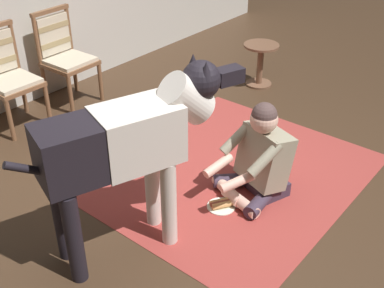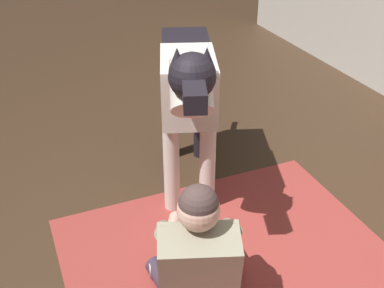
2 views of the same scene
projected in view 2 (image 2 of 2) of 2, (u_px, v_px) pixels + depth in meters
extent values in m
plane|color=#402C1C|center=(202.00, 283.00, 2.75)|extent=(14.65, 14.65, 0.00)
cylinder|color=#3D2F40|center=(169.00, 287.00, 2.64)|extent=(0.41, 0.15, 0.11)
cylinder|color=beige|center=(181.00, 267.00, 2.77)|extent=(0.18, 0.37, 0.09)
cylinder|color=#3D2F40|center=(225.00, 285.00, 2.65)|extent=(0.36, 0.36, 0.11)
cylinder|color=beige|center=(210.00, 266.00, 2.78)|extent=(0.23, 0.37, 0.09)
cube|color=gray|center=(199.00, 266.00, 2.40)|extent=(0.41, 0.47, 0.47)
cylinder|color=gray|center=(163.00, 230.00, 2.46)|extent=(0.30, 0.17, 0.24)
cylinder|color=beige|center=(173.00, 228.00, 2.71)|extent=(0.27, 0.19, 0.12)
cylinder|color=gray|center=(231.00, 228.00, 2.47)|extent=(0.30, 0.17, 0.24)
cylinder|color=beige|center=(216.00, 226.00, 2.72)|extent=(0.28, 0.12, 0.12)
sphere|color=beige|center=(199.00, 210.00, 2.26)|extent=(0.21, 0.21, 0.21)
sphere|color=#4E3A37|center=(199.00, 204.00, 2.24)|extent=(0.19, 0.19, 0.19)
cylinder|color=silver|center=(207.00, 166.00, 3.19)|extent=(0.11, 0.11, 0.66)
cylinder|color=silver|center=(172.00, 167.00, 3.18)|extent=(0.11, 0.11, 0.66)
cylinder|color=black|center=(200.00, 119.00, 3.76)|extent=(0.11, 0.11, 0.66)
cylinder|color=black|center=(170.00, 120.00, 3.75)|extent=(0.11, 0.11, 0.66)
cube|color=silver|center=(188.00, 86.00, 3.03)|extent=(0.61, 0.50, 0.39)
cube|color=black|center=(185.00, 62.00, 3.38)|extent=(0.54, 0.46, 0.37)
cylinder|color=silver|center=(191.00, 86.00, 2.65)|extent=(0.44, 0.35, 0.38)
sphere|color=black|center=(192.00, 76.00, 2.50)|extent=(0.26, 0.26, 0.26)
cube|color=black|center=(195.00, 97.00, 2.33)|extent=(0.22, 0.17, 0.10)
cone|color=black|center=(207.00, 58.00, 2.47)|extent=(0.11, 0.11, 0.12)
cone|color=black|center=(177.00, 58.00, 2.46)|extent=(0.11, 0.11, 0.12)
cylinder|color=black|center=(184.00, 55.00, 3.61)|extent=(0.34, 0.16, 0.22)
cylinder|color=white|center=(194.00, 259.00, 2.91)|extent=(0.22, 0.22, 0.01)
cylinder|color=tan|center=(190.00, 255.00, 2.90)|extent=(0.17, 0.13, 0.05)
cylinder|color=tan|center=(197.00, 255.00, 2.89)|extent=(0.17, 0.13, 0.05)
cylinder|color=brown|center=(194.00, 254.00, 2.89)|extent=(0.17, 0.12, 0.04)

